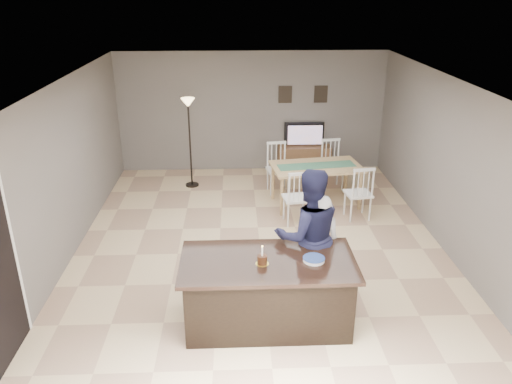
{
  "coord_description": "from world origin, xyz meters",
  "views": [
    {
      "loc": [
        -0.37,
        -7.08,
        4.0
      ],
      "look_at": [
        -0.08,
        -0.3,
        1.18
      ],
      "focal_mm": 35.0,
      "sensor_mm": 36.0,
      "label": 1
    }
  ],
  "objects_px": {
    "tv_console": "(304,159)",
    "floor_lamp": "(189,119)",
    "man": "(308,236)",
    "dining_table": "(316,172)",
    "plate_stack": "(314,259)",
    "birthday_cake": "(262,260)",
    "kitchen_island": "(268,291)",
    "television": "(305,134)",
    "woman": "(319,247)"
  },
  "relations": [
    {
      "from": "tv_console",
      "to": "floor_lamp",
      "type": "xyz_separation_m",
      "value": [
        -2.53,
        -0.8,
        1.17
      ]
    },
    {
      "from": "man",
      "to": "dining_table",
      "type": "bearing_deg",
      "value": -108.23
    },
    {
      "from": "plate_stack",
      "to": "dining_table",
      "type": "bearing_deg",
      "value": 80.61
    },
    {
      "from": "birthday_cake",
      "to": "kitchen_island",
      "type": "bearing_deg",
      "value": 47.06
    },
    {
      "from": "tv_console",
      "to": "birthday_cake",
      "type": "bearing_deg",
      "value": -102.72
    },
    {
      "from": "birthday_cake",
      "to": "dining_table",
      "type": "relative_size",
      "value": 0.12
    },
    {
      "from": "plate_stack",
      "to": "television",
      "type": "bearing_deg",
      "value": 83.53
    },
    {
      "from": "tv_console",
      "to": "woman",
      "type": "bearing_deg",
      "value": -95.49
    },
    {
      "from": "floor_lamp",
      "to": "man",
      "type": "bearing_deg",
      "value": -65.82
    },
    {
      "from": "tv_console",
      "to": "man",
      "type": "bearing_deg",
      "value": -97.15
    },
    {
      "from": "tv_console",
      "to": "kitchen_island",
      "type": "bearing_deg",
      "value": -102.16
    },
    {
      "from": "man",
      "to": "birthday_cake",
      "type": "height_order",
      "value": "man"
    },
    {
      "from": "television",
      "to": "floor_lamp",
      "type": "height_order",
      "value": "floor_lamp"
    },
    {
      "from": "dining_table",
      "to": "kitchen_island",
      "type": "bearing_deg",
      "value": -115.43
    },
    {
      "from": "floor_lamp",
      "to": "birthday_cake",
      "type": "bearing_deg",
      "value": -75.56
    },
    {
      "from": "television",
      "to": "plate_stack",
      "type": "relative_size",
      "value": 3.38
    },
    {
      "from": "woman",
      "to": "man",
      "type": "bearing_deg",
      "value": 5.98
    },
    {
      "from": "television",
      "to": "woman",
      "type": "distance_m",
      "value": 5.11
    },
    {
      "from": "television",
      "to": "man",
      "type": "height_order",
      "value": "man"
    },
    {
      "from": "television",
      "to": "woman",
      "type": "relative_size",
      "value": 0.6
    },
    {
      "from": "kitchen_island",
      "to": "dining_table",
      "type": "height_order",
      "value": "dining_table"
    },
    {
      "from": "television",
      "to": "man",
      "type": "bearing_deg",
      "value": 82.95
    },
    {
      "from": "man",
      "to": "dining_table",
      "type": "xyz_separation_m",
      "value": [
        0.6,
        3.14,
        -0.28
      ]
    },
    {
      "from": "man",
      "to": "television",
      "type": "bearing_deg",
      "value": -104.42
    },
    {
      "from": "birthday_cake",
      "to": "plate_stack",
      "type": "distance_m",
      "value": 0.63
    },
    {
      "from": "kitchen_island",
      "to": "floor_lamp",
      "type": "distance_m",
      "value": 5.06
    },
    {
      "from": "kitchen_island",
      "to": "woman",
      "type": "xyz_separation_m",
      "value": [
        0.72,
        0.55,
        0.31
      ]
    },
    {
      "from": "man",
      "to": "dining_table",
      "type": "relative_size",
      "value": 0.89
    },
    {
      "from": "man",
      "to": "plate_stack",
      "type": "xyz_separation_m",
      "value": [
        -0.01,
        -0.59,
        -0.02
      ]
    },
    {
      "from": "woman",
      "to": "plate_stack",
      "type": "xyz_separation_m",
      "value": [
        -0.16,
        -0.59,
        0.16
      ]
    },
    {
      "from": "man",
      "to": "birthday_cake",
      "type": "relative_size",
      "value": 7.51
    },
    {
      "from": "dining_table",
      "to": "tv_console",
      "type": "bearing_deg",
      "value": 81.37
    },
    {
      "from": "man",
      "to": "woman",
      "type": "bearing_deg",
      "value": 172.63
    },
    {
      "from": "man",
      "to": "dining_table",
      "type": "distance_m",
      "value": 3.21
    },
    {
      "from": "birthday_cake",
      "to": "floor_lamp",
      "type": "bearing_deg",
      "value": 104.44
    },
    {
      "from": "kitchen_island",
      "to": "floor_lamp",
      "type": "bearing_deg",
      "value": 105.52
    },
    {
      "from": "tv_console",
      "to": "woman",
      "type": "relative_size",
      "value": 0.79
    },
    {
      "from": "man",
      "to": "tv_console",
      "type": "bearing_deg",
      "value": -104.52
    },
    {
      "from": "plate_stack",
      "to": "floor_lamp",
      "type": "distance_m",
      "value": 5.2
    },
    {
      "from": "television",
      "to": "dining_table",
      "type": "distance_m",
      "value": 1.96
    },
    {
      "from": "tv_console",
      "to": "dining_table",
      "type": "xyz_separation_m",
      "value": [
        -0.03,
        -1.88,
        0.36
      ]
    },
    {
      "from": "tv_console",
      "to": "television",
      "type": "distance_m",
      "value": 0.57
    },
    {
      "from": "kitchen_island",
      "to": "dining_table",
      "type": "distance_m",
      "value": 3.88
    },
    {
      "from": "tv_console",
      "to": "floor_lamp",
      "type": "bearing_deg",
      "value": -162.51
    },
    {
      "from": "kitchen_island",
      "to": "tv_console",
      "type": "xyz_separation_m",
      "value": [
        1.2,
        5.57,
        -0.15
      ]
    },
    {
      "from": "woman",
      "to": "man",
      "type": "xyz_separation_m",
      "value": [
        -0.15,
        0.0,
        0.18
      ]
    },
    {
      "from": "woman",
      "to": "birthday_cake",
      "type": "relative_size",
      "value": 6.11
    },
    {
      "from": "tv_console",
      "to": "television",
      "type": "xyz_separation_m",
      "value": [
        0.0,
        0.07,
        0.56
      ]
    },
    {
      "from": "kitchen_island",
      "to": "television",
      "type": "bearing_deg",
      "value": 77.99
    },
    {
      "from": "kitchen_island",
      "to": "tv_console",
      "type": "distance_m",
      "value": 5.7
    }
  ]
}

